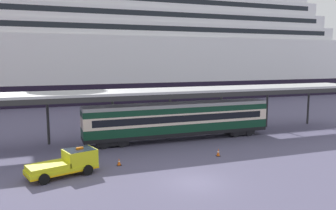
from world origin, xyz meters
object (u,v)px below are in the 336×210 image
at_px(service_truck, 68,162).
at_px(traffic_cone_near, 218,152).
at_px(traffic_cone_mid, 119,162).
at_px(cruise_ship, 74,40).
at_px(train_carriage, 179,119).
at_px(quay_bollard, 68,160).

xyz_separation_m(service_truck, traffic_cone_near, (13.30, 0.53, -0.63)).
bearing_deg(traffic_cone_mid, cruise_ship, 89.32).
bearing_deg(train_carriage, traffic_cone_near, -81.57).
xyz_separation_m(cruise_ship, quay_bollard, (-4.64, -48.36, -12.45)).
relative_size(cruise_ship, quay_bollard, 140.23).
xyz_separation_m(train_carriage, service_truck, (-12.23, -7.74, -1.31)).
bearing_deg(train_carriage, quay_bollard, -155.86).
height_order(train_carriage, quay_bollard, train_carriage).
xyz_separation_m(train_carriage, traffic_cone_mid, (-8.10, -6.82, -2.00)).
distance_m(train_carriage, service_truck, 14.53).
bearing_deg(quay_bollard, cruise_ship, 84.52).
xyz_separation_m(train_carriage, quay_bollard, (-12.16, -5.45, -1.79)).
bearing_deg(traffic_cone_mid, quay_bollard, 161.24).
relative_size(traffic_cone_near, traffic_cone_mid, 1.19).
distance_m(cruise_ship, quay_bollard, 50.16).
xyz_separation_m(train_carriage, traffic_cone_near, (1.07, -7.21, -1.94)).
bearing_deg(cruise_ship, traffic_cone_mid, -90.68).
height_order(traffic_cone_mid, quay_bollard, quay_bollard).
bearing_deg(traffic_cone_near, traffic_cone_mid, 177.60).
bearing_deg(service_truck, quay_bollard, 88.09).
distance_m(cruise_ship, traffic_cone_mid, 51.33).
relative_size(train_carriage, traffic_cone_mid, 34.02).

